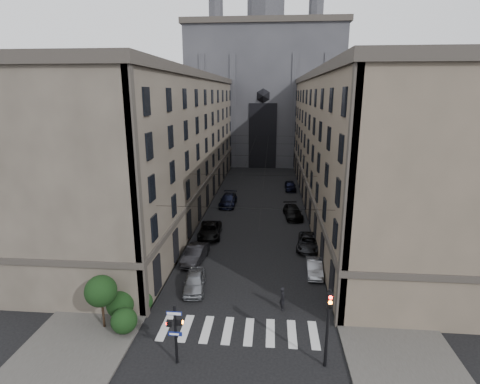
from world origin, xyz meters
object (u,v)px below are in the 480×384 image
(gothic_tower, at_px, (265,85))
(car_right_near, at_px, (314,268))
(pedestrian_signal_left, at_px, (175,330))
(car_left_midfar, at_px, (210,230))
(car_left_far, at_px, (228,200))
(car_right_midnear, at_px, (308,242))
(car_left_midnear, at_px, (195,254))
(pedestrian, at_px, (283,298))
(traffic_light_right, at_px, (328,320))
(car_right_midfar, at_px, (293,212))
(car_left_near, at_px, (195,282))
(car_right_far, at_px, (290,186))

(gothic_tower, distance_m, car_right_near, 63.59)
(pedestrian_signal_left, bearing_deg, car_left_midfar, 93.75)
(car_left_far, bearing_deg, car_right_midnear, -54.39)
(car_left_midnear, bearing_deg, pedestrian, -36.30)
(traffic_light_right, distance_m, car_right_midfar, 28.37)
(car_left_midnear, height_order, car_right_midfar, car_left_midnear)
(traffic_light_right, xyz_separation_m, car_left_midfar, (-10.49, 20.60, -2.54))
(car_left_near, height_order, car_left_midfar, car_left_midfar)
(gothic_tower, height_order, traffic_light_right, gothic_tower)
(pedestrian_signal_left, distance_m, car_right_near, 15.95)
(pedestrian_signal_left, xyz_separation_m, car_left_far, (-0.69, 33.50, -1.50))
(car_left_midnear, xyz_separation_m, car_left_far, (1.03, 19.26, 0.03))
(car_left_midfar, height_order, car_right_midnear, car_left_midfar)
(car_right_near, bearing_deg, car_right_midfar, 95.84)
(car_left_midnear, height_order, car_left_midfar, car_left_midnear)
(car_right_midfar, bearing_deg, traffic_light_right, -95.25)
(pedestrian_signal_left, relative_size, car_left_midfar, 0.74)
(pedestrian_signal_left, bearing_deg, traffic_light_right, 2.64)
(car_left_near, relative_size, car_right_near, 1.12)
(car_right_midfar, bearing_deg, car_left_midfar, -148.80)
(car_left_near, distance_m, pedestrian, 7.73)
(car_left_near, bearing_deg, car_right_midfar, 58.80)
(car_left_midnear, height_order, car_right_midnear, car_left_midnear)
(car_right_midnear, xyz_separation_m, car_right_midfar, (-1.16, 10.16, 0.06))
(car_left_midnear, xyz_separation_m, car_right_midfar, (10.27, 14.42, -0.02))
(pedestrian_signal_left, distance_m, traffic_light_right, 9.18)
(car_right_midfar, bearing_deg, gothic_tower, 90.05)
(car_left_midnear, bearing_deg, traffic_light_right, -45.47)
(car_left_near, xyz_separation_m, car_left_midfar, (-0.69, 12.15, 0.01))
(gothic_tower, bearing_deg, car_left_near, -93.72)
(car_left_far, relative_size, pedestrian, 2.99)
(pedestrian_signal_left, relative_size, car_left_far, 0.71)
(car_right_near, bearing_deg, car_left_midnear, 173.24)
(gothic_tower, height_order, car_right_midnear, gothic_tower)
(gothic_tower, height_order, car_right_far, gothic_tower)
(car_left_far, distance_m, car_right_near, 23.40)
(car_left_far, relative_size, car_right_midfar, 1.07)
(pedestrian, bearing_deg, car_right_far, -12.87)
(gothic_tower, distance_m, car_left_near, 66.93)
(car_left_midnear, bearing_deg, car_left_midfar, 93.60)
(gothic_tower, relative_size, pedestrian_signal_left, 14.50)
(pedestrian_signal_left, xyz_separation_m, car_right_midfar, (8.56, 28.67, -1.55))
(traffic_light_right, height_order, car_left_far, traffic_light_right)
(gothic_tower, xyz_separation_m, car_left_midfar, (-4.89, -52.43, -17.05))
(car_left_far, xyz_separation_m, car_right_near, (10.40, -20.96, -0.17))
(car_left_midfar, bearing_deg, gothic_tower, 80.98)
(car_left_midfar, height_order, car_right_midfar, car_right_midfar)
(pedestrian_signal_left, height_order, car_left_midnear, pedestrian_signal_left)
(traffic_light_right, relative_size, car_left_near, 1.19)
(car_left_near, bearing_deg, pedestrian_signal_left, -91.75)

